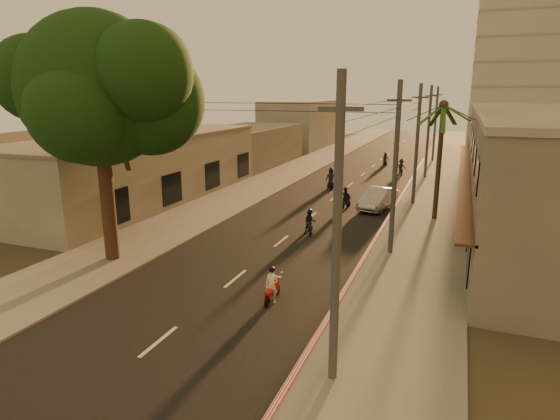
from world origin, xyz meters
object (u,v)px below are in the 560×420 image
Objects in this scene: scooter_mid_a at (310,222)px; parked_car at (378,198)px; scooter_red at (272,287)px; broadleaf_tree at (106,90)px; scooter_far_a at (331,179)px; palm_tree at (443,112)px; scooter_far_c at (385,159)px; scooter_mid_b at (345,199)px; scooter_far_b at (401,167)px.

scooter_mid_a is 0.32× the size of parked_car.
scooter_mid_a is at bearing 97.06° from scooter_red.
broadleaf_tree is 6.17× the size of scooter_far_a.
scooter_red is at bearing -11.25° from broadleaf_tree.
palm_tree is at bearing 43.48° from broadleaf_tree.
broadleaf_tree is 20.18m from palm_tree.
scooter_red is 1.02× the size of scooter_far_c.
scooter_mid_b is 2.42m from parked_car.
scooter_far_b is 1.06× the size of scooter_far_c.
scooter_mid_b is 0.34× the size of parked_car.
scooter_far_a is at bearing 77.68° from scooter_mid_a.
parked_car is at bearing -99.09° from scooter_far_c.
palm_tree reaches higher than scooter_far_a.
palm_tree reaches higher than scooter_far_c.
scooter_red is 32.92m from scooter_far_b.
scooter_far_a is 1.18× the size of scooter_far_b.
palm_tree is at bearing 19.16° from scooter_mid_a.
scooter_far_c is (7.84, 36.66, -7.76)m from broadleaf_tree.
scooter_mid_a reaches higher than parked_car.
broadleaf_tree is 33.65m from scooter_far_b.
scooter_mid_b is (0.58, 6.82, 0.03)m from scooter_mid_a.
scooter_mid_a is at bearing -106.57° from scooter_far_c.
scooter_mid_a is 23.41m from scooter_far_b.
palm_tree is 7.79m from parked_car.
scooter_far_c is at bearing 106.54° from palm_tree.
palm_tree is 17.82m from scooter_red.
palm_tree is 5.20× the size of scooter_far_c.
scooter_mid_a is 0.94× the size of scooter_far_b.
broadleaf_tree is at bearing -108.74° from scooter_mid_b.
scooter_mid_b is at bearing -146.41° from parked_car.
scooter_far_b reaches higher than scooter_mid_a.
broadleaf_tree is 20.35m from parked_car.
scooter_far_a is (5.42, 21.28, -7.59)m from broadleaf_tree.
scooter_far_c is at bearing 77.93° from broadleaf_tree.
palm_tree reaches higher than parked_car.
palm_tree is 4.18× the size of scooter_far_a.
broadleaf_tree is 7.72× the size of scooter_mid_a.
scooter_far_c reaches higher than parked_car.
scooter_far_b reaches higher than scooter_red.
scooter_red is 0.97× the size of scooter_far_b.
broadleaf_tree is at bearing -156.56° from scooter_mid_a.
scooter_mid_a is at bearing -112.13° from scooter_far_b.
parked_car is (2.21, 0.99, 0.02)m from scooter_mid_b.
parked_car is at bearing -62.47° from scooter_far_a.
scooter_mid_b is 1.07× the size of scooter_far_c.
parked_car is at bearing 156.61° from palm_tree.
scooter_mid_b is at bearing 172.91° from palm_tree.
scooter_mid_b is 0.86× the size of scooter_far_a.
palm_tree is 5.10× the size of scooter_red.
broadleaf_tree is 18.51m from scooter_mid_b.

